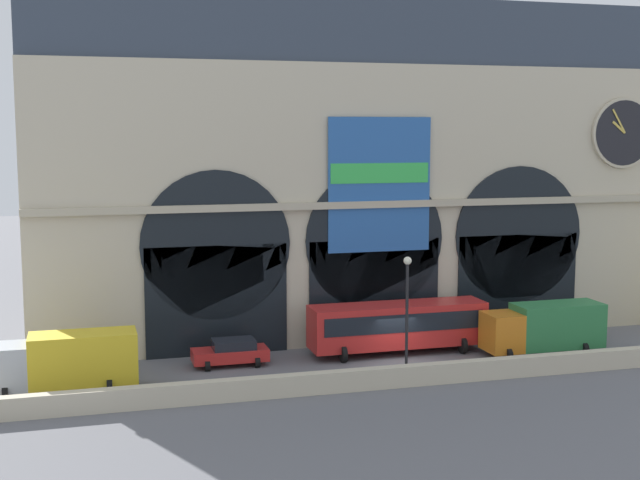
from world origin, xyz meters
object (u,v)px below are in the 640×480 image
object	(u,v)px
car_midwest	(231,352)
street_lamp_quayside	(407,302)
box_truck_west	(66,361)
bus_center	(398,325)
box_truck_mideast	(544,327)

from	to	relation	value
car_midwest	street_lamp_quayside	world-z (taller)	street_lamp_quayside
car_midwest	box_truck_west	bearing A→B (deg)	-163.02
box_truck_west	bus_center	bearing A→B (deg)	8.14
car_midwest	bus_center	bearing A→B (deg)	-0.05
box_truck_west	car_midwest	distance (m)	9.65
bus_center	box_truck_mideast	world-z (taller)	box_truck_mideast
bus_center	box_truck_mideast	bearing A→B (deg)	-17.08
box_truck_mideast	car_midwest	bearing A→B (deg)	172.07
box_truck_west	street_lamp_quayside	bearing A→B (deg)	-9.36
car_midwest	bus_center	size ratio (longest dim) A/B	0.40
box_truck_west	street_lamp_quayside	world-z (taller)	street_lamp_quayside
street_lamp_quayside	box_truck_west	bearing A→B (deg)	170.64
bus_center	street_lamp_quayside	world-z (taller)	street_lamp_quayside
car_midwest	street_lamp_quayside	bearing A→B (deg)	-33.52
box_truck_west	car_midwest	world-z (taller)	box_truck_west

